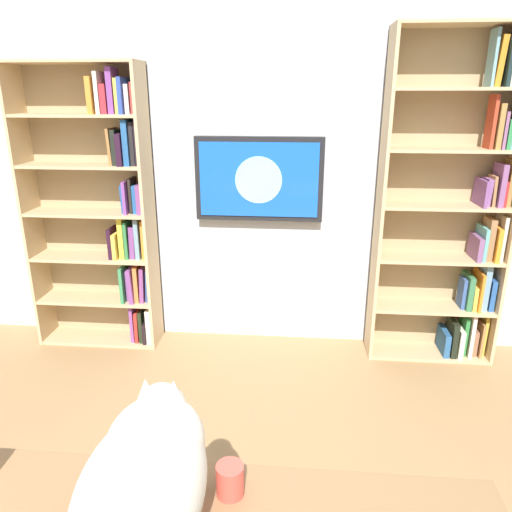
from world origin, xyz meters
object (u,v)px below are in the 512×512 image
object	(u,v)px
cat	(147,473)
coffee_mug	(230,480)
bookshelf_left	(458,210)
bookshelf_right	(105,211)
wall_mounted_tv	(259,179)

from	to	relation	value
cat	coffee_mug	world-z (taller)	cat
bookshelf_left	cat	distance (m)	2.71
bookshelf_left	cat	size ratio (longest dim) A/B	3.24
bookshelf_left	coffee_mug	size ratio (longest dim) A/B	23.10
bookshelf_right	coffee_mug	world-z (taller)	bookshelf_right
wall_mounted_tv	coffee_mug	bearing A→B (deg)	92.72
bookshelf_right	wall_mounted_tv	world-z (taller)	bookshelf_right
bookshelf_right	cat	xyz separation A→B (m)	(-1.01, 2.29, -0.13)
bookshelf_left	bookshelf_right	xyz separation A→B (m)	(2.44, 0.00, -0.06)
bookshelf_left	bookshelf_right	bearing A→B (deg)	0.02
coffee_mug	bookshelf_left	bearing A→B (deg)	-119.68
wall_mounted_tv	cat	xyz separation A→B (m)	(0.09, 2.37, -0.35)
bookshelf_right	coffee_mug	distance (m)	2.49
cat	bookshelf_right	bearing A→B (deg)	-66.18
cat	coffee_mug	bearing A→B (deg)	-148.40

